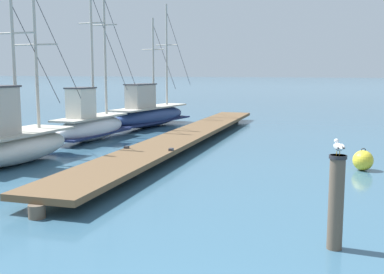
{
  "coord_description": "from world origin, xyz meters",
  "views": [
    {
      "loc": [
        2.17,
        -2.34,
        3.08
      ],
      "look_at": [
        -1.96,
        8.73,
        1.4
      ],
      "focal_mm": 44.16,
      "sensor_mm": 36.0,
      "label": 1
    }
  ],
  "objects_px": {
    "fishing_boat_1": "(90,124)",
    "fishing_boat_0": "(150,113)",
    "perched_seagull": "(339,147)",
    "mooring_piling": "(336,201)",
    "fishing_boat_2": "(11,141)",
    "mooring_buoy": "(363,160)"
  },
  "relations": [
    {
      "from": "fishing_boat_1",
      "to": "fishing_boat_0",
      "type": "bearing_deg",
      "value": 87.66
    },
    {
      "from": "fishing_boat_0",
      "to": "perched_seagull",
      "type": "height_order",
      "value": "fishing_boat_0"
    },
    {
      "from": "fishing_boat_0",
      "to": "perched_seagull",
      "type": "bearing_deg",
      "value": -54.53
    },
    {
      "from": "fishing_boat_1",
      "to": "mooring_piling",
      "type": "height_order",
      "value": "fishing_boat_1"
    },
    {
      "from": "perched_seagull",
      "to": "fishing_boat_2",
      "type": "bearing_deg",
      "value": 158.91
    },
    {
      "from": "perched_seagull",
      "to": "mooring_buoy",
      "type": "relative_size",
      "value": 0.53
    },
    {
      "from": "fishing_boat_0",
      "to": "mooring_buoy",
      "type": "distance_m",
      "value": 13.69
    },
    {
      "from": "fishing_boat_0",
      "to": "fishing_boat_1",
      "type": "bearing_deg",
      "value": -92.34
    },
    {
      "from": "fishing_boat_1",
      "to": "mooring_buoy",
      "type": "relative_size",
      "value": 9.67
    },
    {
      "from": "fishing_boat_1",
      "to": "fishing_boat_2",
      "type": "height_order",
      "value": "fishing_boat_1"
    },
    {
      "from": "fishing_boat_1",
      "to": "perched_seagull",
      "type": "xyz_separation_m",
      "value": [
        10.96,
        -9.5,
        1.06
      ]
    },
    {
      "from": "fishing_boat_0",
      "to": "mooring_buoy",
      "type": "height_order",
      "value": "fishing_boat_0"
    },
    {
      "from": "fishing_boat_2",
      "to": "mooring_buoy",
      "type": "distance_m",
      "value": 11.31
    },
    {
      "from": "fishing_boat_2",
      "to": "mooring_piling",
      "type": "height_order",
      "value": "fishing_boat_2"
    },
    {
      "from": "fishing_boat_2",
      "to": "mooring_buoy",
      "type": "bearing_deg",
      "value": 15.42
    },
    {
      "from": "fishing_boat_0",
      "to": "mooring_buoy",
      "type": "xyz_separation_m",
      "value": [
        11.1,
        -8.0,
        -0.43
      ]
    },
    {
      "from": "fishing_boat_1",
      "to": "mooring_piling",
      "type": "distance_m",
      "value": 14.5
    },
    {
      "from": "fishing_boat_0",
      "to": "fishing_boat_2",
      "type": "height_order",
      "value": "fishing_boat_0"
    },
    {
      "from": "perched_seagull",
      "to": "mooring_buoy",
      "type": "height_order",
      "value": "perched_seagull"
    },
    {
      "from": "fishing_boat_2",
      "to": "mooring_buoy",
      "type": "relative_size",
      "value": 9.22
    },
    {
      "from": "fishing_boat_2",
      "to": "perched_seagull",
      "type": "relative_size",
      "value": 17.54
    },
    {
      "from": "fishing_boat_1",
      "to": "mooring_piling",
      "type": "relative_size",
      "value": 4.09
    }
  ]
}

